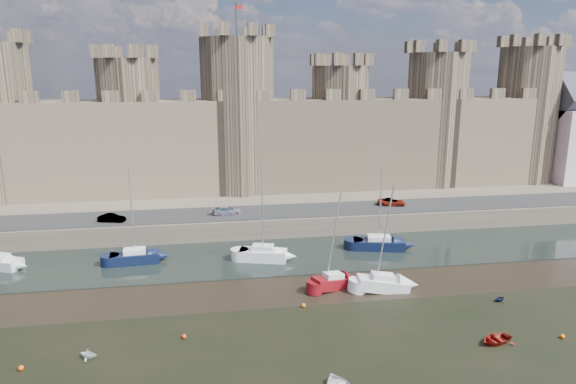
# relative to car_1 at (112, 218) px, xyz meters

# --- Properties ---
(ground) EXTENTS (160.00, 160.00, 0.00)m
(ground) POSITION_rel_car_1_xyz_m (14.85, -32.44, -3.04)
(ground) COLOR black
(ground) RESTS_ON ground
(water_channel) EXTENTS (160.00, 12.00, 0.08)m
(water_channel) POSITION_rel_car_1_xyz_m (14.85, -8.44, -3.00)
(water_channel) COLOR black
(water_channel) RESTS_ON ground
(quay) EXTENTS (160.00, 60.00, 2.50)m
(quay) POSITION_rel_car_1_xyz_m (14.85, 27.56, -1.79)
(quay) COLOR #4C443A
(quay) RESTS_ON ground
(road) EXTENTS (160.00, 7.00, 0.10)m
(road) POSITION_rel_car_1_xyz_m (14.85, 1.56, -0.49)
(road) COLOR black
(road) RESTS_ON quay
(castle) EXTENTS (108.50, 11.00, 29.00)m
(castle) POSITION_rel_car_1_xyz_m (14.21, 15.56, 8.63)
(castle) COLOR #42382B
(castle) RESTS_ON quay
(car_1) EXTENTS (3.47, 1.88, 1.08)m
(car_1) POSITION_rel_car_1_xyz_m (0.00, 0.00, 0.00)
(car_1) COLOR gray
(car_1) RESTS_ON quay
(car_2) EXTENTS (3.89, 2.02, 1.08)m
(car_2) POSITION_rel_car_1_xyz_m (14.17, 1.25, -0.00)
(car_2) COLOR gray
(car_2) RESTS_ON quay
(car_3) EXTENTS (4.25, 2.89, 1.08)m
(car_3) POSITION_rel_car_1_xyz_m (36.94, 2.11, -0.00)
(car_3) COLOR gray
(car_3) RESTS_ON quay
(sailboat_1) EXTENTS (5.41, 2.46, 10.55)m
(sailboat_1) POSITION_rel_car_1_xyz_m (3.64, -8.17, -2.22)
(sailboat_1) COLOR black
(sailboat_1) RESTS_ON ground
(sailboat_2) EXTENTS (5.61, 3.39, 11.34)m
(sailboat_2) POSITION_rel_car_1_xyz_m (17.65, -9.62, -2.16)
(sailboat_2) COLOR silver
(sailboat_2) RESTS_ON ground
(sailboat_3) EXTENTS (6.33, 3.62, 10.45)m
(sailboat_3) POSITION_rel_car_1_xyz_m (31.69, -8.07, -2.24)
(sailboat_3) COLOR black
(sailboat_3) RESTS_ON ground
(sailboat_4) EXTENTS (4.63, 3.12, 10.10)m
(sailboat_4) POSITION_rel_car_1_xyz_m (23.62, -18.04, -2.30)
(sailboat_4) COLOR #650B10
(sailboat_4) RESTS_ON ground
(sailboat_5) EXTENTS (5.10, 2.33, 10.69)m
(sailboat_5) POSITION_rel_car_1_xyz_m (28.25, -19.31, -2.28)
(sailboat_5) COLOR silver
(sailboat_5) RESTS_ON ground
(dinghy_3) EXTENTS (1.73, 1.62, 0.73)m
(dinghy_3) POSITION_rel_car_1_xyz_m (2.66, -27.45, -2.68)
(dinghy_3) COLOR silver
(dinghy_3) RESTS_ON ground
(dinghy_4) EXTENTS (3.39, 2.88, 0.59)m
(dinghy_4) POSITION_rel_car_1_xyz_m (33.69, -30.18, -2.74)
(dinghy_4) COLOR maroon
(dinghy_4) RESTS_ON ground
(dinghy_7) EXTENTS (1.38, 1.28, 0.61)m
(dinghy_7) POSITION_rel_car_1_xyz_m (38.08, -23.43, -2.74)
(dinghy_7) COLOR black
(dinghy_7) RESTS_ON ground
(buoy_0) EXTENTS (0.40, 0.40, 0.40)m
(buoy_0) POSITION_rel_car_1_xyz_m (-1.77, -28.30, -2.84)
(buoy_0) COLOR #EC490A
(buoy_0) RESTS_ON ground
(buoy_1) EXTENTS (0.39, 0.39, 0.39)m
(buoy_1) POSITION_rel_car_1_xyz_m (9.53, -25.61, -2.85)
(buoy_1) COLOR #F7330B
(buoy_1) RESTS_ON ground
(buoy_3) EXTENTS (0.39, 0.39, 0.39)m
(buoy_3) POSITION_rel_car_1_xyz_m (19.97, -21.67, -2.84)
(buoy_3) COLOR orange
(buoy_3) RESTS_ON ground
(buoy_5) EXTENTS (0.38, 0.38, 0.38)m
(buoy_5) POSITION_rel_car_1_xyz_m (39.30, -30.40, -2.85)
(buoy_5) COLOR #D36109
(buoy_5) RESTS_ON ground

